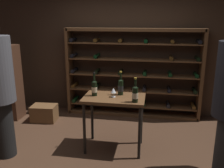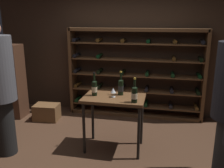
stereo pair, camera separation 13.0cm
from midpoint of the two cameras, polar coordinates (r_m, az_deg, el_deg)
ground_plane at (r=3.84m, az=-0.46°, el=-16.14°), size 9.73×9.73×0.00m
back_wall at (r=5.15m, az=4.04°, el=9.01°), size 5.64×0.10×2.89m
wine_rack at (r=5.00m, az=6.17°, el=2.37°), size 2.74×0.32×1.81m
tasting_table at (r=3.70m, az=1.46°, el=-4.80°), size 0.92×0.57×0.85m
person_guest_khaki at (r=3.78m, az=-23.85°, el=-0.05°), size 0.43×0.43×1.96m
wine_crate at (r=5.10m, az=-14.29°, el=-6.40°), size 0.50×0.37×0.32m
display_cabinet at (r=5.34m, az=-21.67°, el=0.55°), size 0.44×0.36×1.50m
wine_bottle_amber_reserve at (r=3.70m, az=-3.13°, el=-0.83°), size 0.08×0.08×0.36m
wine_bottle_red_label at (r=3.41m, az=6.35°, el=-2.33°), size 0.09×0.09×0.35m
wine_bottle_gold_foil at (r=3.73m, az=3.05°, el=-0.64°), size 0.09×0.09×0.37m
wine_glass_stemmed_center at (r=3.62m, az=1.31°, el=-1.60°), size 0.08×0.08×0.14m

